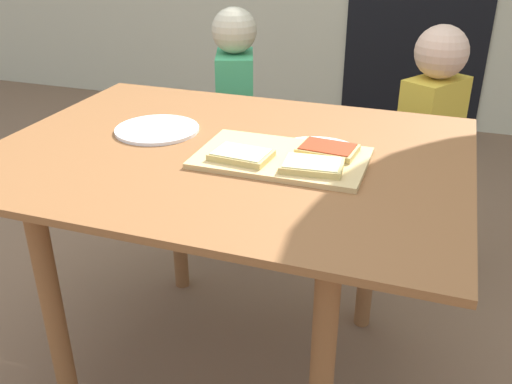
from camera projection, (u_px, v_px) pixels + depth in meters
name	position (u px, v px, depth m)	size (l,w,h in m)	color
ground_plane	(233.00, 366.00, 1.81)	(16.00, 16.00, 0.00)	brown
dining_table	(229.00, 189.00, 1.53)	(1.23, 0.94, 0.75)	brown
cutting_board	(282.00, 158.00, 1.41)	(0.42, 0.26, 0.01)	tan
pizza_slice_near_right	(312.00, 165.00, 1.32)	(0.15, 0.11, 0.02)	tan
pizza_slice_far_right	(328.00, 149.00, 1.41)	(0.15, 0.11, 0.02)	tan
pizza_slice_near_left	(241.00, 155.00, 1.38)	(0.15, 0.11, 0.02)	tan
plate_white_right	(317.00, 155.00, 1.43)	(0.24, 0.24, 0.01)	white
plate_white_left	(157.00, 129.00, 1.60)	(0.24, 0.24, 0.01)	white
child_left	(236.00, 118.00, 2.26)	(0.21, 0.27, 1.00)	#4B4F56
child_right	(429.00, 135.00, 2.10)	(0.24, 0.28, 0.97)	#364F4E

